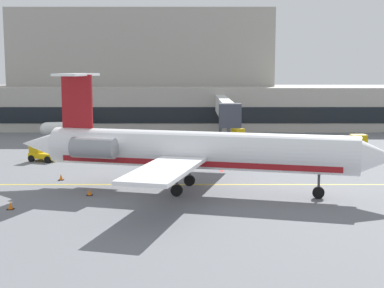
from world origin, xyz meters
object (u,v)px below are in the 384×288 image
baggage_tug (44,152)px  fuel_tank (65,129)px  pushback_tractor (358,144)px  belt_loader (236,137)px  regional_jet (194,150)px

baggage_tug → fuel_tank: (-2.14, 19.30, 0.35)m
baggage_tug → pushback_tractor: 35.66m
baggage_tug → belt_loader: belt_loader is taller
regional_jet → pushback_tractor: size_ratio=8.40×
regional_jet → baggage_tug: size_ratio=8.89×
pushback_tractor → fuel_tank: 39.39m
regional_jet → baggage_tug: regional_jet is taller
pushback_tractor → fuel_tank: size_ratio=0.56×
baggage_tug → pushback_tractor: bearing=10.4°
regional_jet → pushback_tractor: regional_jet is taller
fuel_tank → belt_loader: bearing=-15.1°
fuel_tank → pushback_tractor: bearing=-19.1°
pushback_tractor → baggage_tug: bearing=-169.6°
pushback_tractor → belt_loader: bearing=154.5°
baggage_tug → fuel_tank: bearing=96.3°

